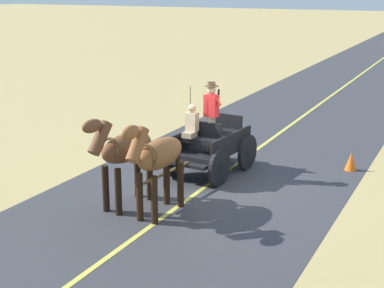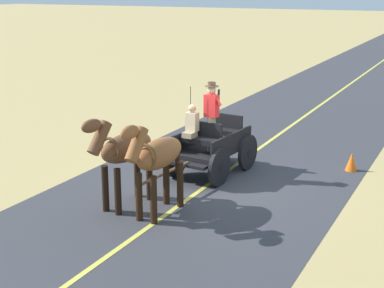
% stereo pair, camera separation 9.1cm
% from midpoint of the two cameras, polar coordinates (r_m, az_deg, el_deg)
% --- Properties ---
extents(ground_plane, '(200.00, 200.00, 0.00)m').
position_cam_midpoint_polar(ground_plane, '(14.47, 1.72, -3.90)').
color(ground_plane, tan).
extents(road_surface, '(6.73, 160.00, 0.01)m').
position_cam_midpoint_polar(road_surface, '(14.47, 1.72, -3.89)').
color(road_surface, '#38383D').
rests_on(road_surface, ground).
extents(road_centre_stripe, '(0.12, 160.00, 0.00)m').
position_cam_midpoint_polar(road_centre_stripe, '(14.47, 1.72, -3.87)').
color(road_centre_stripe, '#DBCC4C').
rests_on(road_centre_stripe, road_surface).
extents(horse_drawn_carriage, '(1.64, 4.52, 2.50)m').
position_cam_midpoint_polar(horse_drawn_carriage, '(14.92, 1.72, -0.01)').
color(horse_drawn_carriage, black).
rests_on(horse_drawn_carriage, ground).
extents(horse_near_side, '(0.63, 2.13, 2.21)m').
position_cam_midpoint_polar(horse_near_side, '(12.11, -3.70, -1.29)').
color(horse_near_side, brown).
rests_on(horse_near_side, ground).
extents(horse_off_side, '(0.76, 2.15, 2.21)m').
position_cam_midpoint_polar(horse_off_side, '(12.63, -7.02, -0.65)').
color(horse_off_side, brown).
rests_on(horse_off_side, ground).
extents(traffic_cone, '(0.32, 0.32, 0.50)m').
position_cam_midpoint_polar(traffic_cone, '(15.92, 15.42, -1.69)').
color(traffic_cone, orange).
rests_on(traffic_cone, ground).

